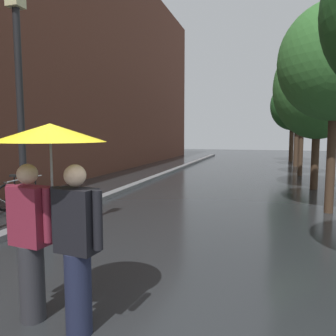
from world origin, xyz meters
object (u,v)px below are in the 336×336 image
(parked_bicycle_3, at_px, (22,198))
(street_tree_3, at_px, (303,92))
(street_tree_1, at_px, (336,62))
(street_tree_5, at_px, (293,106))
(couple_under_umbrella, at_px, (52,195))
(street_tree_4, at_px, (298,96))
(street_tree_2, at_px, (318,87))
(street_lamp_post, at_px, (20,99))
(litter_bin, at_px, (41,212))

(parked_bicycle_3, bearing_deg, street_tree_3, 53.44)
(street_tree_1, height_order, street_tree_3, street_tree_3)
(street_tree_5, height_order, couple_under_umbrella, street_tree_5)
(street_tree_3, bearing_deg, street_tree_4, 88.11)
(street_tree_2, height_order, street_lamp_post, street_tree_2)
(street_tree_3, relative_size, street_lamp_post, 1.18)
(street_tree_1, height_order, street_tree_4, street_tree_4)
(street_lamp_post, bearing_deg, street_tree_3, 64.57)
(street_tree_3, height_order, litter_bin, street_tree_3)
(street_tree_2, xyz_separation_m, street_lamp_post, (-5.77, -7.87, -1.01))
(street_tree_4, relative_size, litter_bin, 6.84)
(couple_under_umbrella, relative_size, litter_bin, 2.44)
(litter_bin, bearing_deg, street_tree_4, 69.54)
(parked_bicycle_3, distance_m, litter_bin, 2.08)
(street_tree_2, xyz_separation_m, parked_bicycle_3, (-7.51, -5.95, -3.21))
(parked_bicycle_3, xyz_separation_m, street_lamp_post, (1.74, -1.92, 2.19))
(street_tree_4, xyz_separation_m, litter_bin, (-5.94, -15.93, -3.79))
(street_tree_1, bearing_deg, street_tree_3, 90.01)
(street_tree_2, relative_size, street_tree_5, 0.95)
(couple_under_umbrella, distance_m, street_lamp_post, 3.17)
(street_tree_1, relative_size, street_lamp_post, 1.17)
(street_tree_1, xyz_separation_m, street_tree_3, (-0.00, 7.75, 0.20))
(litter_bin, bearing_deg, street_tree_5, 73.28)
(street_tree_5, relative_size, parked_bicycle_3, 5.27)
(street_tree_4, bearing_deg, street_tree_3, -91.89)
(street_tree_4, xyz_separation_m, parked_bicycle_3, (-7.54, -14.61, -3.84))
(street_tree_5, height_order, litter_bin, street_tree_5)
(street_tree_5, relative_size, couple_under_umbrella, 2.76)
(street_tree_2, distance_m, litter_bin, 9.88)
(street_tree_2, distance_m, street_lamp_post, 9.81)
(couple_under_umbrella, xyz_separation_m, litter_bin, (-2.23, 2.65, -0.94))
(street_tree_3, relative_size, litter_bin, 6.13)
(street_tree_3, relative_size, street_tree_4, 0.90)
(street_tree_4, bearing_deg, street_tree_2, -90.22)
(street_tree_2, distance_m, street_tree_3, 4.03)
(couple_under_umbrella, bearing_deg, street_tree_2, 69.67)
(street_tree_5, bearing_deg, street_tree_2, -90.03)
(couple_under_umbrella, relative_size, street_lamp_post, 0.47)
(litter_bin, bearing_deg, street_tree_1, 31.42)
(street_tree_3, distance_m, parked_bicycle_3, 12.90)
(street_tree_1, height_order, parked_bicycle_3, street_tree_1)
(street_tree_5, distance_m, litter_bin, 20.86)
(street_tree_5, bearing_deg, street_lamp_post, -105.89)
(street_tree_2, distance_m, street_tree_5, 12.43)
(couple_under_umbrella, bearing_deg, street_lamp_post, 135.67)
(couple_under_umbrella, bearing_deg, parked_bicycle_3, 134.02)
(street_tree_2, xyz_separation_m, street_tree_3, (-0.12, 4.02, 0.32))
(street_tree_2, bearing_deg, parked_bicycle_3, -141.63)
(street_tree_5, distance_m, parked_bicycle_3, 20.17)
(street_tree_2, relative_size, litter_bin, 6.36)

